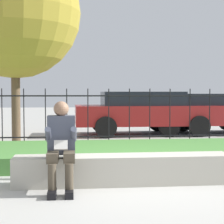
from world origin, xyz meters
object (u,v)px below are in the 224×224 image
Objects in this scene: stone_bench at (124,171)px; car_parked_right at (200,112)px; tree_behind_fence at (15,13)px; car_parked_center at (146,111)px; person_seated_reader at (61,142)px.

car_parked_right is at bearing 62.48° from stone_bench.
car_parked_center is at bearing 25.77° from tree_behind_fence.
stone_bench is 0.77× the size of car_parked_right.
tree_behind_fence is at bearing 105.31° from person_seated_reader.
stone_bench is at bearing -64.11° from tree_behind_fence.
car_parked_center is at bearing -174.54° from car_parked_right.
stone_bench is at bearing -104.72° from car_parked_center.
stone_bench is at bearing -116.56° from car_parked_right.
stone_bench is at bearing 16.31° from person_seated_reader.
car_parked_center is at bearing 76.03° from stone_bench.
person_seated_reader reaches higher than stone_bench.
car_parked_center is 1.13× the size of car_parked_right.
car_parked_center is (2.51, 6.72, 0.09)m from person_seated_reader.
person_seated_reader is 7.17m from car_parked_center.
tree_behind_fence reaches higher than car_parked_right.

